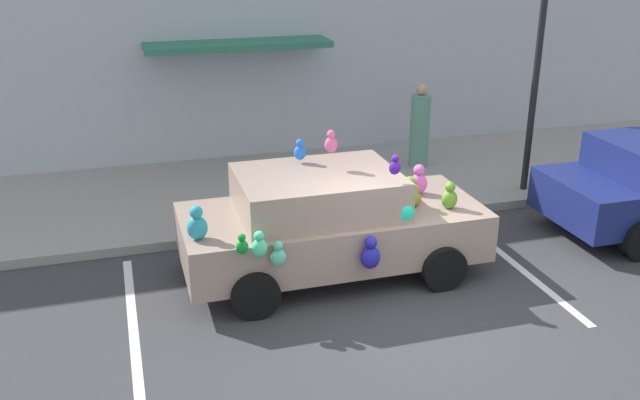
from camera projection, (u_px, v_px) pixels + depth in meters
name	position (u px, v px, depth m)	size (l,w,h in m)	color
ground_plane	(414.00, 320.00, 9.00)	(60.00, 60.00, 0.00)	#38383A
sidewalk	(309.00, 186.00, 13.43)	(24.00, 4.00, 0.15)	gray
storefront_building	(279.00, 6.00, 14.21)	(24.00, 1.25, 6.40)	#B2B7C1
parking_stripe_front	(516.00, 265.00, 10.45)	(0.12, 3.60, 0.01)	silver
parking_stripe_rear	(133.00, 321.00, 8.97)	(0.12, 3.60, 0.01)	silver
plush_covered_car	(329.00, 222.00, 9.95)	(4.25, 2.17, 2.10)	gray
teddy_bear_on_sidewalk	(258.00, 203.00, 11.65)	(0.31, 0.25, 0.58)	brown
street_lamp_post	(538.00, 60.00, 12.19)	(0.28, 0.28, 3.90)	black
pedestrian_near_shopfront	(420.00, 129.00, 14.05)	(0.39, 0.39, 1.68)	#619782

